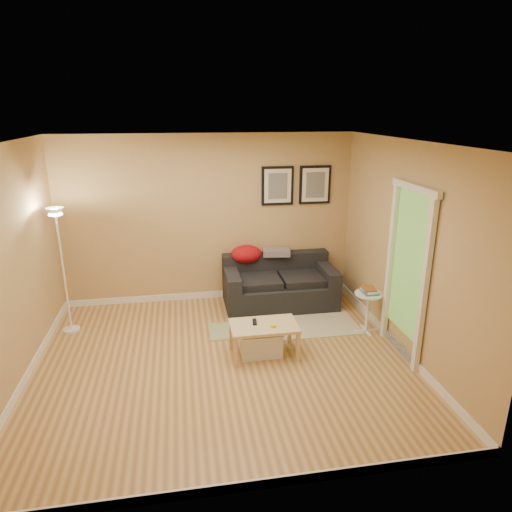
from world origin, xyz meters
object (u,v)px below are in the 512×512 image
side_table (367,313)px  coffee_table (264,340)px  storage_bin (261,342)px  floor_lamp (64,275)px  sofa (280,282)px  book_stack (369,290)px

side_table → coffee_table: bearing=-166.6°
storage_bin → floor_lamp: bearing=157.0°
sofa → storage_bin: 1.54m
sofa → coffee_table: sofa is taller
sofa → coffee_table: bearing=-109.9°
sofa → book_stack: bearing=-47.6°
book_stack → floor_lamp: floor_lamp is taller
coffee_table → storage_bin: bearing=148.8°
coffee_table → side_table: (1.50, 0.36, 0.08)m
storage_bin → floor_lamp: size_ratio=0.30×
side_table → floor_lamp: (-4.02, 0.73, 0.54)m
sofa → floor_lamp: (-3.04, -0.37, 0.45)m
side_table → book_stack: book_stack is taller
storage_bin → coffee_table: bearing=-42.8°
floor_lamp → coffee_table: bearing=-23.3°
storage_bin → book_stack: (1.54, 0.34, 0.46)m
book_stack → floor_lamp: 4.10m
side_table → floor_lamp: bearing=169.8°
coffee_table → floor_lamp: (-2.52, 1.08, 0.62)m
storage_bin → side_table: 1.58m
coffee_table → storage_bin: (-0.03, 0.03, -0.05)m
sofa → book_stack: size_ratio=6.97×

